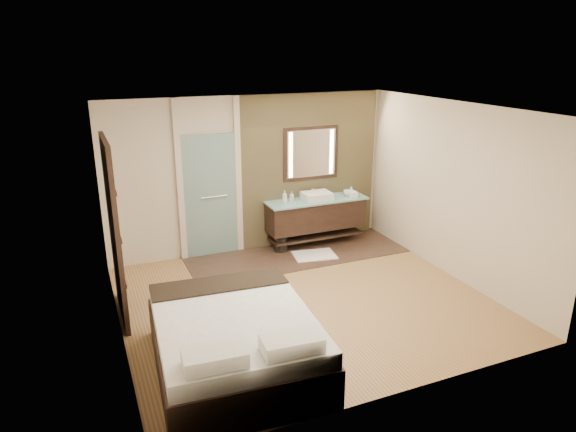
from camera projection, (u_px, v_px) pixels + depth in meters
name	position (u px, v px, depth m)	size (l,w,h in m)	color
floor	(305.00, 301.00, 7.33)	(5.00, 5.00, 0.00)	#925F3D
tile_strip	(298.00, 254.00, 8.95)	(3.80, 1.30, 0.01)	#35231D
stone_wall	(310.00, 169.00, 9.25)	(2.60, 0.08, 2.70)	tan
vanity	(316.00, 214.00, 9.23)	(1.85, 0.55, 0.88)	black
mirror_unit	(311.00, 153.00, 9.10)	(1.06, 0.04, 0.96)	black
frosted_door	(210.00, 191.00, 8.62)	(1.10, 0.12, 2.70)	#B6E6E5
shoji_partition	(115.00, 231.00, 6.58)	(0.06, 1.20, 2.40)	black
bed	(235.00, 341.00, 5.70)	(1.86, 2.26, 0.82)	black
bath_mat	(314.00, 255.00, 8.88)	(0.72, 0.50, 0.02)	white
waste_bin	(281.00, 244.00, 9.05)	(0.23, 0.23, 0.28)	black
tissue_box	(354.00, 194.00, 9.25)	(0.12, 0.12, 0.10)	white
soap_bottle_a	(285.00, 197.00, 8.88)	(0.09, 0.09, 0.22)	silver
soap_bottle_b	(292.00, 196.00, 9.05)	(0.07, 0.07, 0.16)	#B2B2B2
soap_bottle_c	(351.00, 191.00, 9.36)	(0.13, 0.13, 0.16)	silver
cup	(347.00, 193.00, 9.34)	(0.13, 0.13, 0.11)	silver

